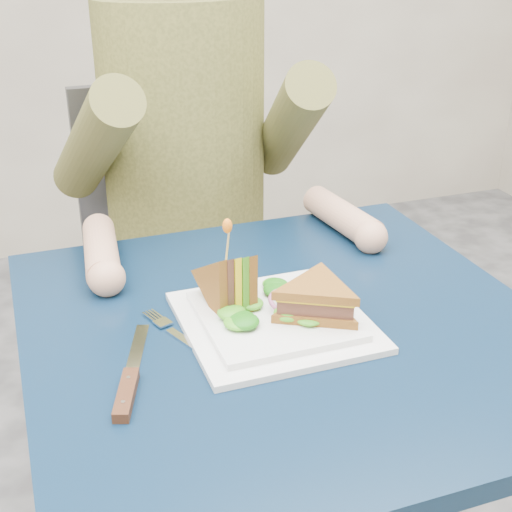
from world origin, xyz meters
name	(u,v)px	position (x,y,z in m)	size (l,w,h in m)	color
table	(286,368)	(0.00, 0.00, 0.65)	(0.75, 0.75, 0.73)	black
chair	(180,255)	(0.00, 0.67, 0.54)	(0.42, 0.40, 0.93)	#47474C
diner	(185,110)	(0.00, 0.56, 0.91)	(0.54, 0.59, 0.74)	brown
plate	(274,319)	(-0.02, 0.00, 0.74)	(0.26, 0.26, 0.02)	white
sandwich_flat	(317,299)	(0.03, -0.03, 0.78)	(0.19, 0.19, 0.05)	brown
sandwich_upright	(228,284)	(-0.07, 0.04, 0.78)	(0.08, 0.13, 0.13)	brown
fork	(182,338)	(-0.16, 0.01, 0.73)	(0.08, 0.17, 0.01)	silver
knife	(128,386)	(-0.25, -0.08, 0.74)	(0.09, 0.22, 0.02)	silver
toothpick	(228,244)	(-0.07, 0.04, 0.85)	(0.00, 0.00, 0.06)	tan
toothpick_frill	(227,226)	(-0.07, 0.04, 0.88)	(0.01, 0.01, 0.02)	orange
lettuce_spill	(275,303)	(-0.02, 0.01, 0.76)	(0.15, 0.13, 0.02)	#337A14
onion_ring	(283,300)	(-0.01, 0.00, 0.77)	(0.04, 0.04, 0.01)	#9E4C7A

